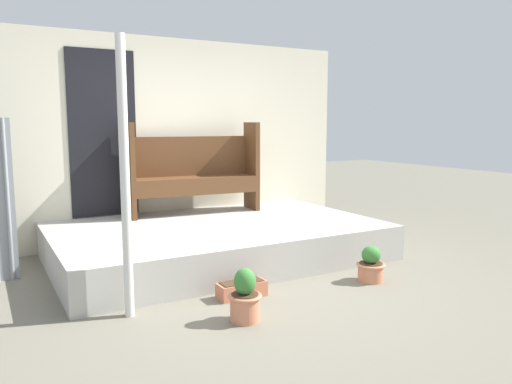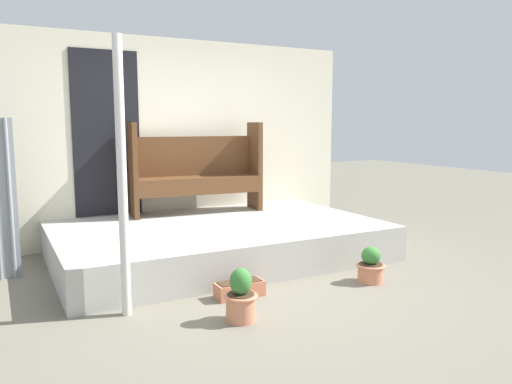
{
  "view_description": "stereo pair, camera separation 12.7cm",
  "coord_description": "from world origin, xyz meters",
  "px_view_note": "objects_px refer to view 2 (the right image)",
  "views": [
    {
      "loc": [
        -2.22,
        -3.95,
        1.53
      ],
      "look_at": [
        0.22,
        0.39,
        0.84
      ],
      "focal_mm": 35.0,
      "sensor_mm": 36.0,
      "label": 1
    },
    {
      "loc": [
        -2.11,
        -4.01,
        1.53
      ],
      "look_at": [
        0.22,
        0.39,
        0.84
      ],
      "focal_mm": 35.0,
      "sensor_mm": 36.0,
      "label": 2
    }
  ],
  "objects_px": {
    "flower_pot_middle": "(371,267)",
    "planter_box_rect": "(240,289)",
    "support_post": "(122,179)",
    "bench": "(196,168)",
    "flower_pot_left": "(241,298)"
  },
  "relations": [
    {
      "from": "flower_pot_middle",
      "to": "planter_box_rect",
      "type": "relative_size",
      "value": 0.8
    },
    {
      "from": "support_post",
      "to": "flower_pot_middle",
      "type": "xyz_separation_m",
      "value": [
        2.29,
        -0.27,
        -0.94
      ]
    },
    {
      "from": "bench",
      "to": "planter_box_rect",
      "type": "xyz_separation_m",
      "value": [
        -0.42,
        -2.12,
        -0.89
      ]
    },
    {
      "from": "planter_box_rect",
      "to": "flower_pot_middle",
      "type": "bearing_deg",
      "value": -9.45
    },
    {
      "from": "flower_pot_middle",
      "to": "planter_box_rect",
      "type": "height_order",
      "value": "flower_pot_middle"
    },
    {
      "from": "bench",
      "to": "flower_pot_middle",
      "type": "relative_size",
      "value": 4.82
    },
    {
      "from": "support_post",
      "to": "flower_pot_left",
      "type": "height_order",
      "value": "support_post"
    },
    {
      "from": "bench",
      "to": "planter_box_rect",
      "type": "distance_m",
      "value": 2.33
    },
    {
      "from": "bench",
      "to": "flower_pot_left",
      "type": "distance_m",
      "value": 2.8
    },
    {
      "from": "flower_pot_middle",
      "to": "planter_box_rect",
      "type": "xyz_separation_m",
      "value": [
        -1.3,
        0.22,
        -0.08
      ]
    },
    {
      "from": "bench",
      "to": "planter_box_rect",
      "type": "bearing_deg",
      "value": -96.41
    },
    {
      "from": "bench",
      "to": "flower_pot_left",
      "type": "xyz_separation_m",
      "value": [
        -0.65,
        -2.61,
        -0.77
      ]
    },
    {
      "from": "support_post",
      "to": "bench",
      "type": "bearing_deg",
      "value": 55.73
    },
    {
      "from": "flower_pot_left",
      "to": "planter_box_rect",
      "type": "xyz_separation_m",
      "value": [
        0.23,
        0.49,
        -0.11
      ]
    },
    {
      "from": "bench",
      "to": "flower_pot_left",
      "type": "height_order",
      "value": "bench"
    }
  ]
}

